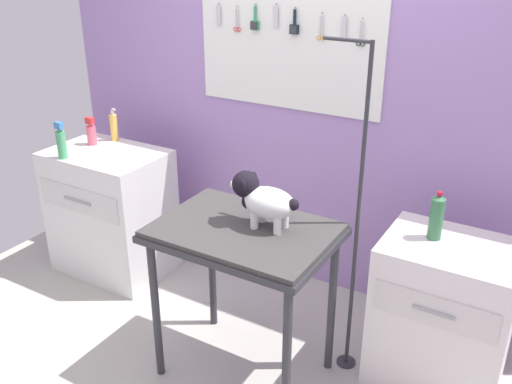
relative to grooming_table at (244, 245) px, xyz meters
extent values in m
cube|color=#B1AFA3|center=(-0.13, -0.19, -0.84)|extent=(4.40, 4.00, 0.04)
cube|color=#A27FBF|center=(-0.13, 1.09, 0.33)|extent=(4.00, 0.06, 2.30)
cube|color=white|center=(-0.32, 1.05, 0.78)|extent=(1.28, 0.02, 0.71)
cylinder|color=gray|center=(-0.83, 1.04, 1.05)|extent=(0.01, 0.02, 0.01)
cube|color=silver|center=(-0.83, 1.03, 0.98)|extent=(0.03, 0.01, 0.13)
cylinder|color=gray|center=(-0.68, 1.04, 1.04)|extent=(0.01, 0.02, 0.01)
cube|color=silver|center=(-0.69, 1.03, 0.97)|extent=(0.01, 0.00, 0.11)
cube|color=silver|center=(-0.68, 1.03, 0.97)|extent=(0.01, 0.00, 0.11)
torus|color=red|center=(-0.70, 1.03, 0.90)|extent=(0.03, 0.01, 0.03)
torus|color=red|center=(-0.67, 1.03, 0.90)|extent=(0.03, 0.01, 0.03)
cylinder|color=gray|center=(-0.55, 1.04, 1.06)|extent=(0.01, 0.02, 0.01)
cylinder|color=#38935F|center=(-0.55, 1.03, 1.01)|extent=(0.02, 0.02, 0.09)
cube|color=#38935F|center=(-0.55, 1.03, 0.94)|extent=(0.06, 0.02, 0.06)
cube|color=#333338|center=(-0.55, 1.02, 0.94)|extent=(0.05, 0.01, 0.05)
cylinder|color=gray|center=(-0.40, 1.04, 1.07)|extent=(0.01, 0.02, 0.01)
cube|color=silver|center=(-0.40, 1.03, 1.00)|extent=(0.03, 0.01, 0.13)
cylinder|color=gray|center=(-0.27, 1.04, 1.06)|extent=(0.01, 0.02, 0.01)
cylinder|color=black|center=(-0.27, 1.03, 1.00)|extent=(0.02, 0.02, 0.09)
cube|color=black|center=(-0.27, 1.03, 0.93)|extent=(0.06, 0.02, 0.06)
cube|color=#333338|center=(-0.27, 1.02, 0.93)|extent=(0.05, 0.01, 0.05)
cylinder|color=gray|center=(-0.09, 1.04, 1.04)|extent=(0.01, 0.02, 0.01)
cube|color=silver|center=(-0.09, 1.03, 0.97)|extent=(0.01, 0.00, 0.11)
cube|color=silver|center=(-0.08, 1.03, 0.97)|extent=(0.01, 0.00, 0.11)
torus|color=gold|center=(-0.10, 1.03, 0.90)|extent=(0.03, 0.01, 0.03)
torus|color=gold|center=(-0.07, 1.03, 0.90)|extent=(0.03, 0.01, 0.03)
cylinder|color=gray|center=(0.06, 1.04, 1.04)|extent=(0.01, 0.02, 0.01)
cube|color=silver|center=(0.06, 1.03, 0.96)|extent=(0.03, 0.01, 0.13)
cylinder|color=gray|center=(0.17, 1.04, 1.03)|extent=(0.01, 0.02, 0.01)
cube|color=silver|center=(0.16, 1.03, 0.96)|extent=(0.01, 0.00, 0.11)
cube|color=silver|center=(0.17, 1.03, 0.96)|extent=(0.01, 0.00, 0.11)
torus|color=black|center=(0.15, 1.03, 0.88)|extent=(0.03, 0.01, 0.03)
torus|color=black|center=(0.18, 1.03, 0.88)|extent=(0.03, 0.01, 0.03)
cylinder|color=#2D2D33|center=(-0.40, -0.27, -0.39)|extent=(0.04, 0.04, 0.85)
cylinder|color=#2D2D33|center=(0.40, -0.27, -0.39)|extent=(0.04, 0.04, 0.85)
cylinder|color=#2D2D33|center=(-0.40, 0.27, -0.39)|extent=(0.04, 0.04, 0.85)
cylinder|color=#2D2D33|center=(0.40, 0.27, -0.39)|extent=(0.04, 0.04, 0.85)
cube|color=#2D2D33|center=(0.00, 0.00, 0.06)|extent=(0.92, 0.65, 0.03)
cube|color=#3C3A38|center=(0.00, 0.00, 0.09)|extent=(0.89, 0.63, 0.03)
cylinder|color=#2D2D33|center=(0.48, 0.35, -0.81)|extent=(0.11, 0.11, 0.01)
cylinder|color=#2D2D33|center=(0.48, 0.35, 0.10)|extent=(0.02, 0.02, 1.84)
cylinder|color=#2D2D33|center=(0.36, 0.35, 1.01)|extent=(0.24, 0.02, 0.02)
cylinder|color=white|center=(0.05, 0.02, 0.15)|extent=(0.04, 0.04, 0.09)
cylinder|color=white|center=(0.05, 0.11, 0.15)|extent=(0.04, 0.04, 0.09)
cylinder|color=white|center=(0.18, 0.03, 0.15)|extent=(0.04, 0.04, 0.09)
cylinder|color=white|center=(0.18, 0.11, 0.15)|extent=(0.04, 0.04, 0.09)
ellipsoid|color=white|center=(0.11, 0.07, 0.24)|extent=(0.29, 0.19, 0.16)
ellipsoid|color=black|center=(0.01, 0.06, 0.23)|extent=(0.10, 0.13, 0.09)
sphere|color=black|center=(-0.02, 0.06, 0.31)|extent=(0.14, 0.14, 0.14)
ellipsoid|color=white|center=(-0.08, 0.06, 0.30)|extent=(0.06, 0.06, 0.04)
sphere|color=black|center=(-0.11, 0.06, 0.30)|extent=(0.02, 0.02, 0.02)
ellipsoid|color=black|center=(-0.01, 0.00, 0.32)|extent=(0.04, 0.03, 0.08)
ellipsoid|color=black|center=(-0.01, 0.12, 0.32)|extent=(0.04, 0.03, 0.08)
sphere|color=black|center=(0.24, 0.07, 0.26)|extent=(0.06, 0.06, 0.06)
cube|color=silver|center=(-1.41, 0.46, -0.36)|extent=(0.80, 0.56, 0.92)
cube|color=silver|center=(-1.41, 0.18, -0.16)|extent=(0.70, 0.01, 0.18)
cylinder|color=#99999E|center=(-1.41, 0.17, -0.16)|extent=(0.24, 0.02, 0.02)
cube|color=silver|center=(0.94, 0.49, -0.39)|extent=(0.68, 0.52, 0.85)
cube|color=silver|center=(0.94, 0.22, -0.21)|extent=(0.60, 0.01, 0.17)
cylinder|color=#99999E|center=(0.94, 0.22, -0.21)|extent=(0.20, 0.02, 0.02)
cylinder|color=#45A066|center=(-1.56, 0.23, 0.19)|extent=(0.06, 0.06, 0.19)
cylinder|color=#45A066|center=(-1.56, 0.23, 0.30)|extent=(0.03, 0.03, 0.02)
cube|color=teal|center=(-1.56, 0.23, 0.33)|extent=(0.06, 0.03, 0.04)
cylinder|color=#DF586D|center=(-1.59, 0.53, 0.17)|extent=(0.07, 0.07, 0.13)
cylinder|color=#DF586D|center=(-1.59, 0.53, 0.25)|extent=(0.03, 0.03, 0.02)
cube|color=red|center=(-1.59, 0.53, 0.28)|extent=(0.06, 0.04, 0.04)
cylinder|color=#E6B94B|center=(-1.52, 0.68, 0.20)|extent=(0.05, 0.05, 0.19)
cylinder|color=silver|center=(-1.52, 0.68, 0.31)|extent=(0.02, 0.02, 0.03)
cube|color=silver|center=(-1.51, 0.68, 0.33)|extent=(0.03, 0.01, 0.01)
cylinder|color=#346C44|center=(0.83, 0.51, 0.14)|extent=(0.07, 0.07, 0.22)
cone|color=#346C44|center=(0.83, 0.51, 0.26)|extent=(0.07, 0.07, 0.02)
cylinder|color=red|center=(0.83, 0.51, 0.28)|extent=(0.03, 0.03, 0.02)
camera|label=1|loc=(1.35, -2.15, 1.44)|focal=39.67mm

